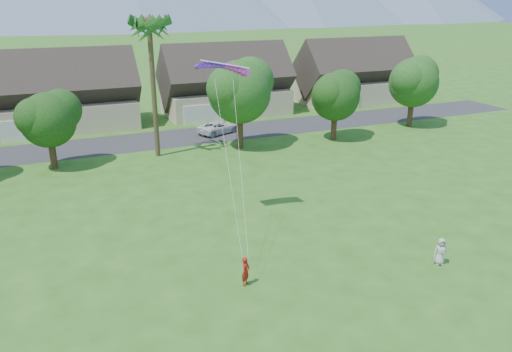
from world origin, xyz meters
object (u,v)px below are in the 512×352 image
kite_flyer (246,271)px  watcher (441,252)px  parked_car (218,127)px  parafoil_kite (223,66)px

kite_flyer → watcher: 10.83m
parked_car → parafoil_kite: 24.04m
watcher → parked_car: size_ratio=0.32×
watcher → parked_car: 31.55m
parafoil_kite → parked_car: bearing=77.7°
parked_car → watcher: bearing=159.8°
kite_flyer → watcher: size_ratio=1.01×
kite_flyer → parafoil_kite: parafoil_kite is taller
watcher → parafoil_kite: size_ratio=0.48×
kite_flyer → parked_car: (8.66, 29.23, -0.11)m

